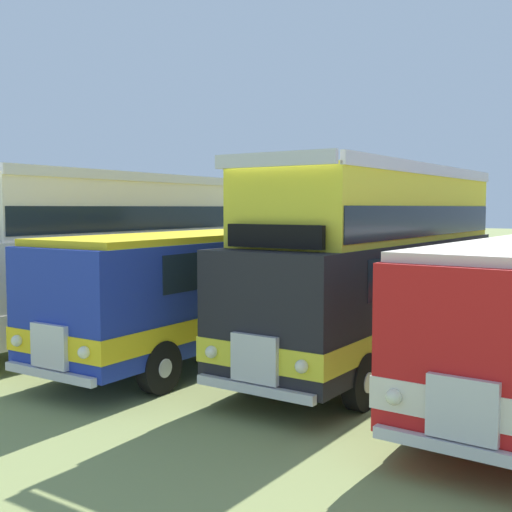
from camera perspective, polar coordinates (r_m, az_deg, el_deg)
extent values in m
plane|color=#8C9956|center=(14.13, 17.00, -10.56)|extent=(200.00, 200.00, 0.00)
cube|color=silver|center=(18.52, -12.23, -1.60)|extent=(3.08, 10.88, 2.30)
cube|color=silver|center=(18.59, -12.20, -3.44)|extent=(3.12, 10.92, 0.44)
cube|color=#19232D|center=(18.76, -11.42, 0.32)|extent=(2.98, 8.49, 0.76)
cube|color=silver|center=(18.60, -11.79, 4.29)|extent=(2.93, 9.98, 1.50)
cube|color=silver|center=(22.09, -4.00, 6.45)|extent=(2.40, 0.23, 0.24)
cube|color=silver|center=(17.83, -8.97, 6.90)|extent=(0.63, 9.85, 0.24)
cube|color=silver|center=(19.45, -14.46, 6.60)|extent=(0.63, 9.85, 0.24)
cube|color=#19232D|center=(18.61, -11.78, 3.37)|extent=(2.97, 9.88, 0.64)
cylinder|color=black|center=(15.28, -18.71, -7.47)|extent=(0.34, 1.05, 1.04)
cylinder|color=silver|center=(15.17, -18.34, -7.55)|extent=(0.04, 0.36, 0.36)
cylinder|color=black|center=(20.75, -3.05, -4.16)|extent=(0.34, 1.05, 1.04)
cylinder|color=silver|center=(20.67, -2.71, -4.19)|extent=(0.04, 0.36, 0.36)
cylinder|color=black|center=(22.10, -8.03, -3.67)|extent=(0.34, 1.05, 1.04)
cylinder|color=silver|center=(22.19, -8.33, -3.64)|extent=(0.04, 0.36, 0.36)
cube|color=#1E339E|center=(16.08, -2.76, -2.40)|extent=(2.73, 10.88, 2.30)
cube|color=yellow|center=(16.16, -2.75, -4.52)|extent=(2.77, 10.92, 0.44)
cube|color=#19232D|center=(16.35, -1.96, -0.18)|extent=(2.71, 8.48, 0.76)
cube|color=#19232D|center=(12.08, -17.64, -1.75)|extent=(2.20, 0.15, 0.90)
cube|color=silver|center=(12.20, -17.91, -7.65)|extent=(0.90, 0.14, 0.80)
cube|color=silver|center=(12.29, -17.96, -9.95)|extent=(2.30, 0.19, 0.16)
sphere|color=#EAEACC|center=(11.53, -15.07, -8.28)|extent=(0.22, 0.22, 0.22)
sphere|color=#EAEACC|center=(12.89, -20.51, -7.07)|extent=(0.22, 0.22, 0.22)
cube|color=yellow|center=(15.98, -2.78, 1.94)|extent=(2.68, 10.48, 0.14)
cylinder|color=black|center=(12.64, -8.59, -9.76)|extent=(0.30, 1.05, 1.04)
cylinder|color=silver|center=(12.54, -8.06, -9.86)|extent=(0.03, 0.36, 0.36)
cylinder|color=black|center=(14.22, -15.65, -8.28)|extent=(0.30, 1.05, 1.04)
cylinder|color=silver|center=(14.33, -16.05, -8.19)|extent=(0.03, 0.36, 0.36)
cylinder|color=black|center=(18.75, 6.58, -5.10)|extent=(0.30, 1.05, 1.04)
cylinder|color=silver|center=(18.69, 7.00, -5.13)|extent=(0.03, 0.36, 0.36)
cylinder|color=black|center=(19.85, 0.59, -4.54)|extent=(0.30, 1.05, 1.04)
cylinder|color=silver|center=(19.93, 0.22, -4.51)|extent=(0.03, 0.36, 0.36)
cube|color=black|center=(14.77, 10.56, -3.08)|extent=(2.57, 9.60, 2.30)
cube|color=yellow|center=(14.85, 10.52, -5.37)|extent=(2.61, 9.64, 0.44)
cube|color=#19232D|center=(15.07, 11.20, -0.64)|extent=(2.58, 7.20, 0.76)
cube|color=#19232D|center=(10.56, 0.21, -2.40)|extent=(2.20, 0.12, 0.90)
cube|color=silver|center=(10.69, -0.13, -9.13)|extent=(0.90, 0.13, 0.80)
cube|color=silver|center=(10.79, -0.22, -11.75)|extent=(2.30, 0.16, 0.16)
sphere|color=#EAEACC|center=(10.21, 4.08, -9.78)|extent=(0.22, 0.22, 0.22)
sphere|color=#EAEACC|center=(11.20, -4.00, -8.52)|extent=(0.22, 0.22, 0.22)
cube|color=yellow|center=(14.87, 11.05, 4.31)|extent=(2.47, 8.70, 1.50)
cube|color=silver|center=(10.88, 1.53, 8.61)|extent=(2.40, 0.12, 0.24)
cube|color=silver|center=(18.48, 15.82, 6.70)|extent=(2.40, 0.12, 0.24)
cube|color=silver|center=(14.46, 15.50, 7.40)|extent=(0.17, 8.68, 0.24)
cube|color=silver|center=(15.41, 6.95, 7.33)|extent=(0.17, 8.68, 0.24)
cube|color=#19232D|center=(14.88, 11.03, 3.15)|extent=(2.50, 8.60, 0.64)
cube|color=black|center=(10.90, 1.65, 1.77)|extent=(1.90, 0.13, 0.40)
cylinder|color=black|center=(11.67, 9.32, -10.96)|extent=(0.29, 1.04, 1.04)
cylinder|color=silver|center=(11.61, 10.00, -11.05)|extent=(0.02, 0.36, 0.36)
cylinder|color=black|center=(12.78, -0.21, -9.56)|extent=(0.29, 1.04, 1.04)
cylinder|color=silver|center=(12.86, -0.76, -9.46)|extent=(0.02, 0.36, 0.36)
cylinder|color=black|center=(17.35, 18.01, -6.06)|extent=(0.29, 1.04, 1.04)
cylinder|color=silver|center=(17.31, 18.49, -6.09)|extent=(0.02, 0.36, 0.36)
cylinder|color=black|center=(18.11, 10.98, -5.49)|extent=(0.29, 1.04, 1.04)
cylinder|color=silver|center=(18.17, 10.54, -5.45)|extent=(0.02, 0.36, 0.36)
cube|color=#19232D|center=(8.35, 18.31, -4.43)|extent=(2.20, 0.18, 0.90)
cube|color=silver|center=(8.52, 17.88, -12.87)|extent=(0.90, 0.15, 0.80)
cube|color=silver|center=(8.66, 17.73, -16.09)|extent=(2.30, 0.22, 0.16)
sphere|color=#EAEACC|center=(8.82, 12.15, -12.17)|extent=(0.22, 0.22, 0.22)
cylinder|color=black|center=(10.55, 14.54, -12.73)|extent=(0.32, 1.05, 1.04)
cylinder|color=silver|center=(10.60, 13.76, -12.63)|extent=(0.03, 0.36, 0.36)
cylinder|color=#8C704C|center=(29.92, 0.66, -1.52)|extent=(0.08, 0.08, 1.05)
cylinder|color=#8C704C|center=(26.35, 15.88, -2.49)|extent=(0.08, 0.08, 1.05)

